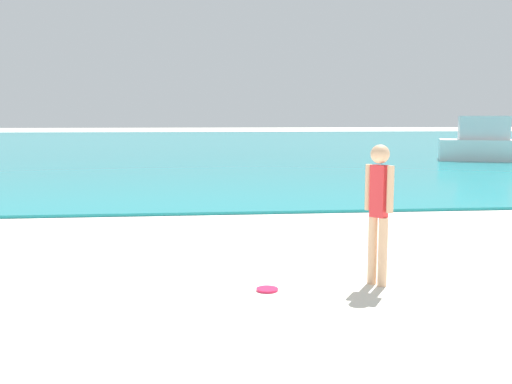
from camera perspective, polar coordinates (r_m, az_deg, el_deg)
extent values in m
cube|color=teal|center=(41.00, -5.48, 4.72)|extent=(160.00, 60.00, 0.06)
cylinder|color=#DDAD84|center=(6.65, 11.18, -5.52)|extent=(0.10, 0.10, 0.76)
cylinder|color=#DDAD84|center=(6.58, 12.13, -5.69)|extent=(0.10, 0.10, 0.76)
cube|color=red|center=(6.50, 11.80, 0.08)|extent=(0.19, 0.20, 0.57)
sphere|color=#DDAD84|center=(6.47, 11.89, 3.60)|extent=(0.20, 0.20, 0.20)
cylinder|color=#DDAD84|center=(6.58, 10.81, 0.46)|extent=(0.08, 0.08, 0.50)
cylinder|color=#DDAD84|center=(6.42, 12.84, 0.24)|extent=(0.08, 0.08, 0.50)
cylinder|color=#E51E4C|center=(6.36, 1.09, -9.40)|extent=(0.23, 0.23, 0.03)
cube|color=white|center=(26.07, 23.13, 3.73)|extent=(5.58, 3.51, 0.85)
cube|color=silver|center=(25.93, 21.12, 5.81)|extent=(2.22, 1.80, 0.96)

